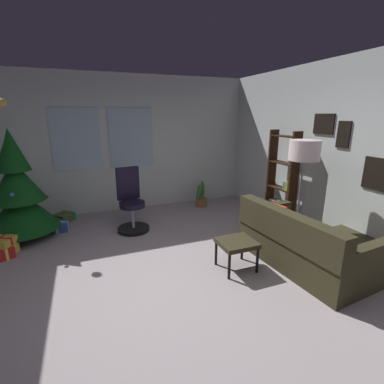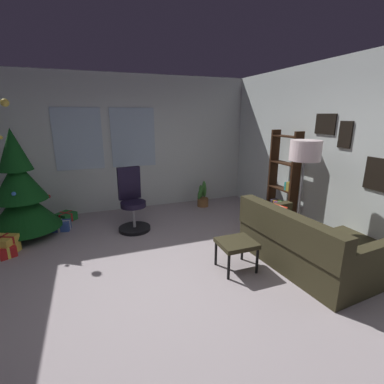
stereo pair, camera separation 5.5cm
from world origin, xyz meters
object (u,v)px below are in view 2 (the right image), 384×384
at_px(holiday_tree, 21,194).
at_px(floor_lamp, 305,157).
at_px(couch, 316,246).
at_px(bookshelf, 283,186).
at_px(footstool, 236,245).
at_px(gift_box_green, 66,217).
at_px(gift_box_red, 7,252).
at_px(office_chair, 132,206).
at_px(gift_box_blue, 60,226).
at_px(potted_plant, 202,197).
at_px(gift_box_gold, 3,245).

bearing_deg(holiday_tree, floor_lamp, -27.61).
distance_m(couch, bookshelf, 1.49).
distance_m(footstool, gift_box_green, 3.54).
height_order(footstool, gift_box_red, footstool).
height_order(footstool, office_chair, office_chair).
distance_m(gift_box_green, gift_box_blue, 0.49).
bearing_deg(potted_plant, couch, -81.18).
xyz_separation_m(gift_box_red, gift_box_gold, (-0.07, 0.12, 0.05)).
height_order(couch, gift_box_green, couch).
relative_size(couch, gift_box_green, 4.24).
relative_size(couch, floor_lamp, 1.09).
height_order(gift_box_gold, potted_plant, potted_plant).
bearing_deg(potted_plant, gift_box_red, -161.98).
bearing_deg(floor_lamp, office_chair, 141.28).
relative_size(gift_box_red, floor_lamp, 0.17).
distance_m(holiday_tree, gift_box_red, 0.98).
distance_m(couch, gift_box_green, 4.48).
distance_m(couch, holiday_tree, 4.61).
relative_size(gift_box_red, office_chair, 0.26).
bearing_deg(gift_box_green, potted_plant, -2.11).
xyz_separation_m(footstool, bookshelf, (1.51, 1.04, 0.41)).
bearing_deg(gift_box_red, bookshelf, -5.32).
height_order(footstool, gift_box_green, footstool).
bearing_deg(gift_box_red, potted_plant, 18.02).
bearing_deg(gift_box_red, couch, -23.58).
distance_m(couch, potted_plant, 2.95).
xyz_separation_m(gift_box_red, gift_box_green, (0.72, 1.26, -0.00)).
bearing_deg(footstool, floor_lamp, 6.19).
distance_m(gift_box_green, potted_plant, 2.85).
xyz_separation_m(couch, gift_box_gold, (-4.08, 1.87, -0.15)).
distance_m(footstool, potted_plant, 2.69).
xyz_separation_m(gift_box_green, bookshelf, (3.75, -1.68, 0.69)).
bearing_deg(holiday_tree, gift_box_red, -101.96).
height_order(gift_box_green, potted_plant, potted_plant).
xyz_separation_m(footstool, gift_box_green, (-2.24, 2.72, -0.27)).
relative_size(footstool, gift_box_gold, 1.08).
bearing_deg(potted_plant, footstool, -102.98).
bearing_deg(gift_box_red, gift_box_blue, 50.02).
distance_m(gift_box_gold, office_chair, 2.00).
relative_size(holiday_tree, office_chair, 1.99).
bearing_deg(gift_box_gold, footstool, -27.48).
bearing_deg(bookshelf, holiday_tree, 165.56).
xyz_separation_m(couch, bookshelf, (0.45, 1.34, 0.48)).
distance_m(footstool, gift_box_gold, 3.42).
distance_m(couch, gift_box_blue, 4.22).
height_order(gift_box_red, gift_box_gold, gift_box_gold).
bearing_deg(holiday_tree, bookshelf, -14.44).
xyz_separation_m(gift_box_blue, potted_plant, (2.91, 0.38, 0.13)).
relative_size(holiday_tree, gift_box_red, 7.75).
height_order(couch, gift_box_gold, couch).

